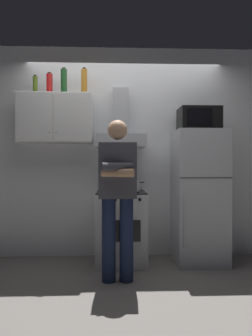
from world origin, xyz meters
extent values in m
plane|color=slate|center=(0.00, 0.00, 0.00)|extent=(7.00, 7.00, 0.00)
cube|color=white|center=(0.00, 0.60, 1.35)|extent=(4.80, 0.10, 2.70)
cube|color=silver|center=(-0.85, 0.38, 1.75)|extent=(0.90, 0.34, 0.60)
cube|color=silver|center=(-1.07, 0.20, 1.75)|extent=(0.43, 0.01, 0.58)
cube|color=silver|center=(-0.62, 0.20, 1.75)|extent=(0.43, 0.01, 0.58)
sphere|color=#B2B2B7|center=(-0.89, 0.19, 1.57)|extent=(0.02, 0.02, 0.02)
sphere|color=#B2B2B7|center=(-0.81, 0.19, 1.57)|extent=(0.02, 0.02, 0.02)
cube|color=silver|center=(-0.05, 0.25, 0.42)|extent=(0.60, 0.60, 0.85)
cube|color=black|center=(-0.05, 0.25, 0.86)|extent=(0.59, 0.59, 0.01)
cube|color=black|center=(-0.05, -0.05, 0.45)|extent=(0.42, 0.01, 0.24)
cylinder|color=black|center=(-0.18, 0.13, 0.87)|extent=(0.16, 0.16, 0.01)
cylinder|color=black|center=(0.08, 0.13, 0.87)|extent=(0.16, 0.16, 0.01)
cylinder|color=black|center=(-0.18, 0.37, 0.87)|extent=(0.16, 0.16, 0.01)
cylinder|color=black|center=(0.08, 0.37, 0.87)|extent=(0.16, 0.16, 0.01)
cylinder|color=black|center=(-0.25, -0.06, 0.80)|extent=(0.04, 0.02, 0.04)
cylinder|color=black|center=(-0.12, -0.06, 0.80)|extent=(0.04, 0.02, 0.04)
cylinder|color=black|center=(0.02, -0.06, 0.80)|extent=(0.04, 0.02, 0.04)
cylinder|color=black|center=(0.15, -0.06, 0.80)|extent=(0.04, 0.02, 0.04)
cube|color=#B7BABF|center=(-0.05, 0.33, 1.47)|extent=(0.60, 0.44, 0.15)
cube|color=#B7BABF|center=(-0.05, 0.47, 1.85)|extent=(0.20, 0.16, 0.60)
cube|color=silver|center=(0.90, 0.25, 0.80)|extent=(0.60, 0.60, 1.60)
cube|color=#4C4C4C|center=(0.90, -0.05, 1.04)|extent=(0.59, 0.01, 0.01)
cylinder|color=silver|center=(0.65, -0.06, 0.56)|extent=(0.02, 0.02, 0.60)
cube|color=black|center=(0.90, 0.27, 1.74)|extent=(0.48, 0.36, 0.28)
cube|color=black|center=(0.86, 0.09, 1.74)|extent=(0.30, 0.01, 0.20)
cylinder|color=#192342|center=(-0.19, -0.35, 0.42)|extent=(0.14, 0.14, 0.85)
cylinder|color=#192342|center=(-0.01, -0.35, 0.42)|extent=(0.14, 0.14, 0.85)
cube|color=#3F3F47|center=(-0.10, -0.35, 1.13)|extent=(0.38, 0.20, 0.56)
cylinder|color=#3F3F47|center=(-0.10, -0.49, 1.17)|extent=(0.33, 0.17, 0.08)
cylinder|color=tan|center=(-0.10, -0.49, 1.11)|extent=(0.33, 0.17, 0.08)
sphere|color=tan|center=(-0.10, -0.35, 1.54)|extent=(0.20, 0.20, 0.20)
cylinder|color=#B7BABF|center=(0.08, 0.13, 0.94)|extent=(0.17, 0.17, 0.13)
cylinder|color=black|center=(-0.03, 0.13, 0.98)|extent=(0.05, 0.01, 0.01)
cylinder|color=black|center=(0.19, 0.13, 0.98)|extent=(0.05, 0.01, 0.01)
cylinder|color=red|center=(-0.92, 0.35, 2.17)|extent=(0.07, 0.07, 0.24)
cylinder|color=black|center=(-0.92, 0.35, 2.30)|extent=(0.04, 0.04, 0.02)
cylinder|color=#4C6B19|center=(-1.10, 0.39, 2.16)|extent=(0.06, 0.06, 0.22)
cylinder|color=black|center=(-1.10, 0.39, 2.28)|extent=(0.03, 0.03, 0.02)
cylinder|color=#B7721E|center=(-0.50, 0.38, 2.21)|extent=(0.07, 0.07, 0.32)
cylinder|color=black|center=(-0.50, 0.38, 2.38)|extent=(0.04, 0.04, 0.02)
cylinder|color=#19471E|center=(-0.75, 0.35, 2.20)|extent=(0.08, 0.08, 0.30)
cylinder|color=black|center=(-0.75, 0.35, 2.36)|extent=(0.04, 0.04, 0.02)
camera|label=1|loc=(-0.15, -3.55, 1.20)|focal=33.79mm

